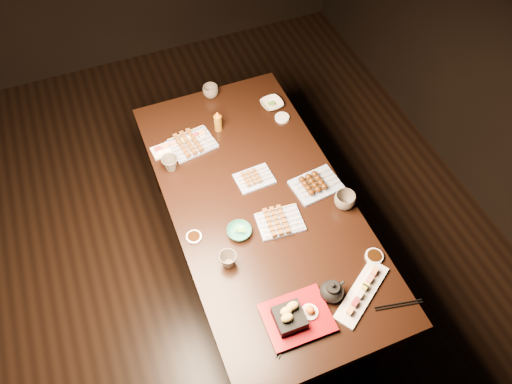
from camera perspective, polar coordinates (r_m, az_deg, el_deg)
ground at (r=3.10m, az=-5.43°, el=-13.35°), size 5.00×5.00×0.00m
dining_table at (r=2.88m, az=0.37°, el=-5.41°), size 0.98×1.84×0.75m
sushi_platter_near at (r=2.34m, az=12.05°, el=-11.04°), size 0.35×0.28×0.04m
sushi_platter_far at (r=2.83m, az=-8.62°, el=5.67°), size 0.34×0.12×0.04m
yakitori_plate_center at (r=2.63m, az=-0.20°, el=1.79°), size 0.20×0.15×0.05m
yakitori_plate_right at (r=2.47m, az=2.77°, el=-3.21°), size 0.24×0.18×0.06m
yakitori_plate_left at (r=2.81m, az=-7.37°, el=5.76°), size 0.27×0.21×0.06m
tsukune_plate at (r=2.62m, az=6.92°, el=1.11°), size 0.26×0.21×0.06m
edamame_bowl_green at (r=2.44m, az=-1.93°, el=-4.56°), size 0.16×0.16×0.04m
edamame_bowl_cream at (r=3.02m, az=1.81°, el=10.03°), size 0.14×0.14×0.03m
tempura_tray at (r=2.22m, az=4.79°, el=-13.74°), size 0.30×0.24×0.11m
teacup_near_left at (r=2.34m, az=-3.20°, el=-7.76°), size 0.09×0.09×0.08m
teacup_mid_right at (r=2.56m, az=10.10°, el=-0.96°), size 0.13×0.13×0.09m
teacup_far_left at (r=2.71m, az=-9.77°, el=3.22°), size 0.11×0.11×0.08m
teacup_far_right at (r=3.08m, az=-5.21°, el=11.38°), size 0.12×0.12×0.07m
teapot at (r=2.28m, az=8.67°, el=-11.02°), size 0.15×0.15×0.11m
condiment_bottle at (r=2.85m, az=-4.40°, el=8.12°), size 0.06×0.06×0.14m
sauce_dish_west at (r=2.46m, az=-7.10°, el=-5.13°), size 0.10×0.10×0.01m
sauce_dish_east at (r=2.95m, az=3.00°, el=8.48°), size 0.10×0.10×0.01m
sauce_dish_se at (r=2.45m, az=13.34°, el=-7.17°), size 0.09×0.09×0.02m
sauce_dish_nw at (r=2.83m, az=-8.45°, el=5.33°), size 0.11×0.11×0.02m
chopsticks_near at (r=2.24m, az=3.41°, el=-15.73°), size 0.17×0.19×0.01m
chopsticks_se at (r=2.37m, az=15.96°, el=-12.30°), size 0.22×0.06×0.01m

